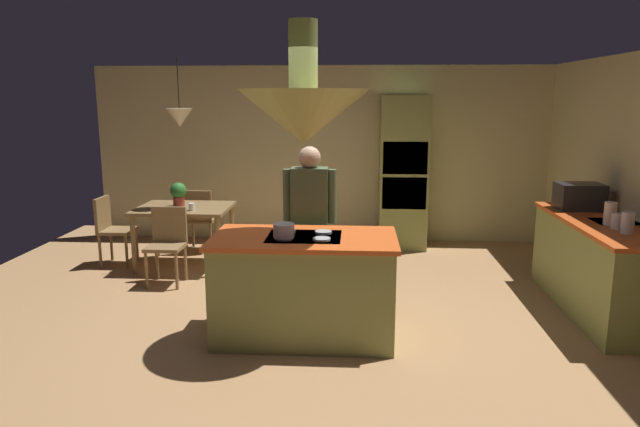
{
  "coord_description": "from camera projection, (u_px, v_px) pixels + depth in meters",
  "views": [
    {
      "loc": [
        0.45,
        -5.03,
        2.1
      ],
      "look_at": [
        0.1,
        0.4,
        1.0
      ],
      "focal_mm": 32.32,
      "sensor_mm": 36.0,
      "label": 1
    }
  ],
  "objects": [
    {
      "name": "ground",
      "position": [
        307.0,
        327.0,
        5.37
      ],
      "size": [
        8.16,
        8.16,
        0.0
      ],
      "primitive_type": "plane",
      "color": "#AD7F51"
    },
    {
      "name": "range_hood",
      "position": [
        303.0,
        113.0,
        4.78
      ],
      "size": [
        1.1,
        1.1,
        1.0
      ],
      "color": "#8C934C"
    },
    {
      "name": "person_at_island",
      "position": [
        310.0,
        217.0,
        5.69
      ],
      "size": [
        0.53,
        0.22,
        1.64
      ],
      "color": "tan",
      "rests_on": "ground"
    },
    {
      "name": "cup_on_table",
      "position": [
        192.0,
        207.0,
        6.94
      ],
      "size": [
        0.07,
        0.07,
        0.09
      ],
      "primitive_type": "cylinder",
      "color": "white",
      "rests_on": "dining_table"
    },
    {
      "name": "canister_tea",
      "position": [
        610.0,
        214.0,
        5.42
      ],
      "size": [
        0.11,
        0.11,
        0.22
      ],
      "primitive_type": "cylinder",
      "color": "silver",
      "rests_on": "counter_run_right"
    },
    {
      "name": "pendant_light_over_table",
      "position": [
        180.0,
        117.0,
        6.96
      ],
      "size": [
        0.32,
        0.32,
        0.82
      ],
      "color": "beige"
    },
    {
      "name": "chair_facing_island",
      "position": [
        167.0,
        240.0,
        6.57
      ],
      "size": [
        0.4,
        0.4,
        0.87
      ],
      "color": "olive",
      "rests_on": "ground"
    },
    {
      "name": "canister_flour",
      "position": [
        628.0,
        223.0,
        5.07
      ],
      "size": [
        0.11,
        0.11,
        0.19
      ],
      "primitive_type": "cylinder",
      "color": "silver",
      "rests_on": "counter_run_right"
    },
    {
      "name": "dining_table",
      "position": [
        184.0,
        214.0,
        7.2
      ],
      "size": [
        1.14,
        0.92,
        0.76
      ],
      "color": "olive",
      "rests_on": "ground"
    },
    {
      "name": "potted_plant_on_table",
      "position": [
        178.0,
        193.0,
        7.18
      ],
      "size": [
        0.2,
        0.2,
        0.3
      ],
      "color": "#99382D",
      "rests_on": "dining_table"
    },
    {
      "name": "microwave_on_counter",
      "position": [
        579.0,
        196.0,
        6.18
      ],
      "size": [
        0.46,
        0.36,
        0.28
      ],
      "primitive_type": "cube",
      "color": "#232326",
      "rests_on": "counter_run_right"
    },
    {
      "name": "canister_sugar",
      "position": [
        618.0,
        221.0,
        5.25
      ],
      "size": [
        0.12,
        0.12,
        0.14
      ],
      "primitive_type": "cylinder",
      "color": "silver",
      "rests_on": "counter_run_right"
    },
    {
      "name": "cooking_pot_on_cooktop",
      "position": [
        284.0,
        230.0,
        4.86
      ],
      "size": [
        0.18,
        0.18,
        0.12
      ],
      "primitive_type": "cylinder",
      "color": "#B2B2B7",
      "rests_on": "kitchen_island"
    },
    {
      "name": "oven_tower",
      "position": [
        403.0,
        173.0,
        8.06
      ],
      "size": [
        0.66,
        0.62,
        2.13
      ],
      "color": "#8C934C",
      "rests_on": "ground"
    },
    {
      "name": "wall_back",
      "position": [
        326.0,
        154.0,
        8.49
      ],
      "size": [
        6.8,
        0.1,
        2.55
      ],
      "primitive_type": "cube",
      "color": "beige",
      "rests_on": "ground"
    },
    {
      "name": "chair_by_back_wall",
      "position": [
        199.0,
        216.0,
        7.9
      ],
      "size": [
        0.4,
        0.4,
        0.87
      ],
      "rotation": [
        0.0,
        0.0,
        3.14
      ],
      "color": "olive",
      "rests_on": "ground"
    },
    {
      "name": "counter_run_right",
      "position": [
        598.0,
        266.0,
        5.68
      ],
      "size": [
        0.73,
        2.11,
        0.92
      ],
      "color": "#8C934C",
      "rests_on": "ground"
    },
    {
      "name": "chair_at_corner",
      "position": [
        111.0,
        226.0,
        7.29
      ],
      "size": [
        0.4,
        0.4,
        0.87
      ],
      "rotation": [
        0.0,
        0.0,
        1.57
      ],
      "color": "olive",
      "rests_on": "ground"
    },
    {
      "name": "kitchen_island",
      "position": [
        304.0,
        286.0,
        5.08
      ],
      "size": [
        1.61,
        0.9,
        0.94
      ],
      "color": "#8C934C",
      "rests_on": "ground"
    }
  ]
}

